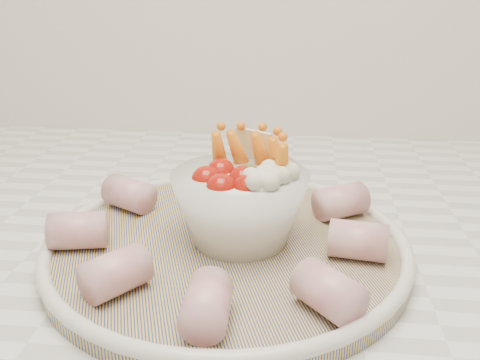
# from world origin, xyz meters

# --- Properties ---
(serving_platter) EXTENTS (0.40, 0.40, 0.02)m
(serving_platter) POSITION_xyz_m (-0.05, 1.38, 0.93)
(serving_platter) COLOR navy
(serving_platter) RESTS_ON kitchen_counter
(veggie_bowl) EXTENTS (0.12, 0.12, 0.10)m
(veggie_bowl) POSITION_xyz_m (-0.04, 1.38, 0.97)
(veggie_bowl) COLOR white
(veggie_bowl) RESTS_ON serving_platter
(cured_meat_rolls) EXTENTS (0.28, 0.29, 0.03)m
(cured_meat_rolls) POSITION_xyz_m (-0.05, 1.38, 0.95)
(cured_meat_rolls) COLOR #B45262
(cured_meat_rolls) RESTS_ON serving_platter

